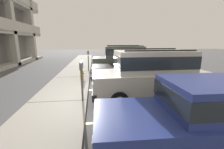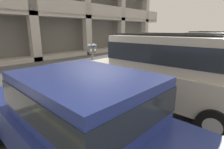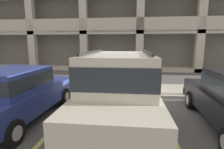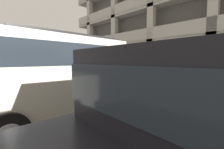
{
  "view_description": "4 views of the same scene",
  "coord_description": "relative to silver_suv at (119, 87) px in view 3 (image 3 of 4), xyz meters",
  "views": [
    {
      "loc": [
        -5.5,
        -0.11,
        2.32
      ],
      "look_at": [
        0.13,
        -0.79,
        1.07
      ],
      "focal_mm": 24.0,
      "sensor_mm": 36.0,
      "label": 1
    },
    {
      "loc": [
        -4.28,
        -4.45,
        2.14
      ],
      "look_at": [
        -0.22,
        -0.74,
        0.71
      ],
      "focal_mm": 28.0,
      "sensor_mm": 36.0,
      "label": 2
    },
    {
      "loc": [
        0.53,
        -6.91,
        2.21
      ],
      "look_at": [
        -0.24,
        -0.51,
        1.08
      ],
      "focal_mm": 28.0,
      "sensor_mm": 36.0,
      "label": 3
    },
    {
      "loc": [
        3.78,
        -4.18,
        1.44
      ],
      "look_at": [
        0.01,
        -0.61,
        0.95
      ],
      "focal_mm": 24.0,
      "sensor_mm": 36.0,
      "label": 4
    }
  ],
  "objects": [
    {
      "name": "ground_plane",
      "position": [
        -0.18,
        2.41,
        -1.14
      ],
      "size": [
        80.0,
        80.0,
        0.1
      ],
      "color": "#565659"
    },
    {
      "name": "sidewalk",
      "position": [
        -0.18,
        3.71,
        -1.03
      ],
      "size": [
        40.0,
        2.2,
        0.12
      ],
      "color": "#ADA89E",
      "rests_on": "ground_plane"
    },
    {
      "name": "parking_stall_lines",
      "position": [
        1.34,
        1.01,
        -1.08
      ],
      "size": [
        12.32,
        4.8,
        0.01
      ],
      "color": "#DBD16B",
      "rests_on": "ground_plane"
    },
    {
      "name": "silver_suv",
      "position": [
        0.0,
        0.0,
        0.0
      ],
      "size": [
        2.06,
        4.8,
        2.03
      ],
      "rotation": [
        0.0,
        0.0,
        0.01
      ],
      "color": "beige",
      "rests_on": "ground_plane"
    },
    {
      "name": "red_sedan",
      "position": [
        -3.0,
        0.02,
        -0.27
      ],
      "size": [
        1.93,
        4.52,
        1.54
      ],
      "rotation": [
        0.0,
        0.0,
        -0.03
      ],
      "color": "navy",
      "rests_on": "ground_plane"
    },
    {
      "name": "parking_meter_near",
      "position": [
        -0.28,
        2.76,
        0.16
      ],
      "size": [
        0.35,
        0.12,
        1.52
      ],
      "color": "#595B60",
      "rests_on": "sidewalk"
    },
    {
      "name": "fire_hydrant",
      "position": [
        3.41,
        3.06,
        -0.62
      ],
      "size": [
        0.3,
        0.3,
        0.7
      ],
      "color": "gold",
      "rests_on": "sidewalk"
    }
  ]
}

